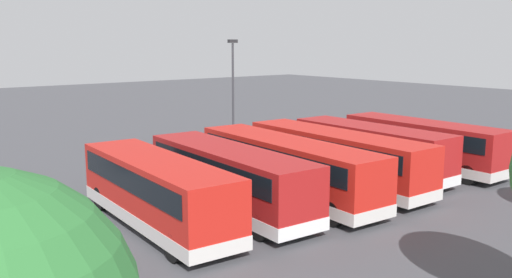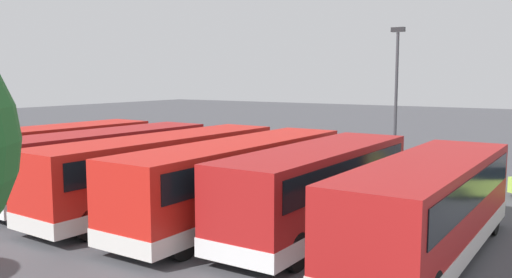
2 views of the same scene
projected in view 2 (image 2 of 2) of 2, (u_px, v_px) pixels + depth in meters
The scene contains 9 objects.
ground_plane at pixel (314, 173), 29.51m from camera, with size 140.00×140.00×0.00m, color #47474C.
bus_single_deck_near_end at pixel (429, 205), 15.40m from camera, with size 2.76×10.49×2.95m.
bus_single_deck_second at pixel (319, 186), 18.15m from camera, with size 2.72×10.18×2.95m.
bus_single_deck_third at pixel (238, 178), 19.65m from camera, with size 2.79×11.72×2.95m.
bus_single_deck_fourth at pixel (163, 169), 21.50m from camera, with size 3.13×11.96×2.95m.
bus_single_deck_fifth at pixel (103, 161), 23.38m from camera, with size 3.06×10.78×2.95m.
bus_single_deck_sixth at pixel (51, 155), 25.39m from camera, with size 3.10×10.45×2.95m.
car_hatchback_silver at pixel (135, 140), 38.98m from camera, with size 2.48×4.80×1.43m.
lamp_post_tall at pixel (396, 90), 28.39m from camera, with size 0.70×0.30×7.91m.
Camera 2 is at (-12.96, 26.24, 5.33)m, focal length 37.38 mm.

